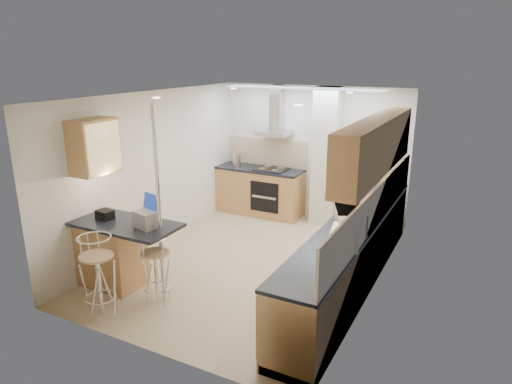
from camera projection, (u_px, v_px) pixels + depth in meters
The scene contains 16 objects.
ground at pixel (253, 263), 6.91m from camera, with size 4.80×4.80×0.00m, color tan.
room_shell at pixel (284, 161), 6.65m from camera, with size 3.64×4.84×2.51m.
right_counter at pixel (351, 254), 6.12m from camera, with size 0.63×4.40×0.92m.
back_counter at pixel (260, 191), 8.98m from camera, with size 1.70×0.63×0.92m.
peninsula at pixel (127, 256), 6.04m from camera, with size 1.47×0.72×0.94m.
microwave at pixel (350, 221), 5.61m from camera, with size 0.54×0.36×0.30m, color silver.
laptop at pixel (147, 219), 5.72m from camera, with size 0.31×0.23×0.21m, color #A7A9AF.
bag at pixel (105, 214), 6.03m from camera, with size 0.22×0.16×0.12m, color black.
bar_stool_near at pixel (98, 276), 5.41m from camera, with size 0.42×0.42×1.02m, color tan, non-canonical shape.
bar_stool_end at pixel (156, 270), 5.69m from camera, with size 0.37×0.37×0.91m, color tan, non-canonical shape.
jar_a at pixel (376, 208), 6.22m from camera, with size 0.12×0.12×0.20m, color beige.
jar_b at pixel (383, 201), 6.60m from camera, with size 0.11×0.11×0.16m, color beige.
jar_c at pixel (340, 233), 5.39m from camera, with size 0.14×0.14×0.18m, color #B5B291.
jar_d at pixel (336, 243), 5.14m from camera, with size 0.10×0.10×0.14m, color silver.
bread_bin at pixel (346, 238), 5.20m from camera, with size 0.32×0.41×0.21m, color beige.
kettle at pixel (237, 160), 9.04m from camera, with size 0.16×0.16×0.24m, color #B9BBBE.
Camera 1 is at (2.95, -5.58, 3.02)m, focal length 32.00 mm.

